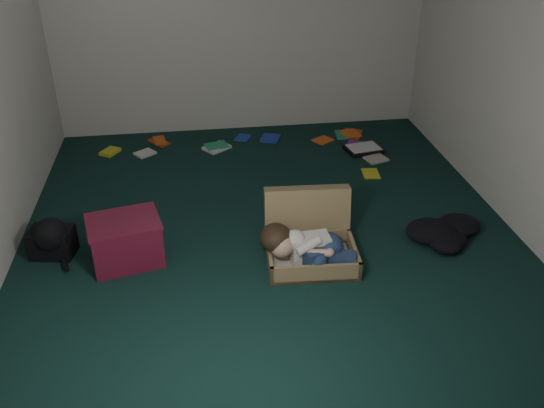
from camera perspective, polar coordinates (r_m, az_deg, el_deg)
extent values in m
plane|color=black|center=(4.75, -0.26, -2.76)|extent=(4.50, 4.50, 0.00)
plane|color=silver|center=(6.35, -3.24, 18.47)|extent=(4.50, 0.00, 4.50)
plane|color=silver|center=(2.20, 7.85, -5.76)|extent=(4.50, 0.00, 4.50)
plane|color=silver|center=(4.87, 24.30, 12.32)|extent=(0.00, 4.50, 4.50)
cube|color=olive|center=(4.34, 3.96, -5.18)|extent=(0.69, 0.52, 0.15)
cube|color=beige|center=(4.36, 3.95, -5.58)|extent=(0.63, 0.46, 0.02)
cube|color=olive|center=(4.50, 3.49, -1.24)|extent=(0.68, 0.25, 0.49)
cube|color=silver|center=(4.27, 3.79, -4.39)|extent=(0.30, 0.18, 0.21)
sphere|color=tan|center=(4.19, 0.96, -4.11)|extent=(0.18, 0.18, 0.18)
ellipsoid|color=black|center=(4.21, 0.39, -3.36)|extent=(0.24, 0.25, 0.21)
ellipsoid|color=navy|center=(4.30, 5.65, -4.22)|extent=(0.22, 0.25, 0.21)
cube|color=navy|center=(4.21, 4.86, -5.18)|extent=(0.27, 0.20, 0.13)
cube|color=navy|center=(4.24, 6.77, -5.41)|extent=(0.25, 0.19, 0.10)
sphere|color=white|center=(4.29, 7.88, -5.33)|extent=(0.10, 0.10, 0.10)
sphere|color=white|center=(4.24, 8.05, -5.95)|extent=(0.09, 0.09, 0.09)
cylinder|color=tan|center=(4.15, 4.69, -4.83)|extent=(0.18, 0.07, 0.06)
cube|color=maroon|center=(4.45, -14.27, -3.70)|extent=(0.58, 0.49, 0.34)
cube|color=maroon|center=(4.36, -14.57, -1.73)|extent=(0.60, 0.51, 0.02)
cube|color=black|center=(6.20, 9.05, 5.38)|extent=(0.40, 0.33, 0.05)
cube|color=white|center=(6.19, 9.07, 5.59)|extent=(0.36, 0.29, 0.01)
cube|color=yellow|center=(6.32, -15.73, 4.96)|extent=(0.21, 0.15, 0.02)
cube|color=#AD3E17|center=(6.45, -11.12, 6.06)|extent=(0.26, 0.25, 0.02)
cube|color=silver|center=(6.21, -5.50, 5.56)|extent=(0.21, 0.24, 0.02)
cube|color=#1E39A6|center=(6.41, -0.16, 6.50)|extent=(0.22, 0.25, 0.02)
cube|color=orange|center=(6.40, 5.06, 6.35)|extent=(0.26, 0.24, 0.02)
cube|color=#289363|center=(6.55, 6.88, 6.81)|extent=(0.22, 0.17, 0.02)
cube|color=purple|center=(6.34, 8.57, 5.86)|extent=(0.26, 0.25, 0.02)
cube|color=#C5AFA2|center=(6.03, 10.27, 4.42)|extent=(0.19, 0.23, 0.02)
cube|color=yellow|center=(5.73, 9.76, 3.02)|extent=(0.23, 0.25, 0.02)
cube|color=#AD3E17|center=(6.60, 7.94, 6.92)|extent=(0.25, 0.23, 0.02)
cube|color=silver|center=(6.20, -12.48, 4.91)|extent=(0.23, 0.19, 0.02)
cube|color=#1E39A6|center=(6.45, -2.90, 6.60)|extent=(0.25, 0.26, 0.02)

